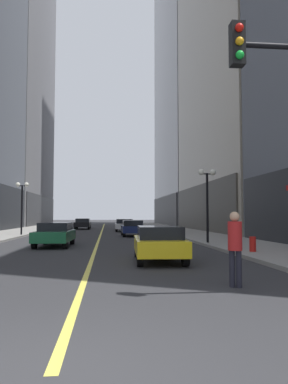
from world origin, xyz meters
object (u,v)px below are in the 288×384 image
Objects in this scene: car_white at (124,225)px; street_lamp_right_mid at (207,189)px; pedestrian_in_red_jacket at (235,243)px; fire_hydrant_right at (253,246)px; street_lamp_left_far at (22,197)px; car_yellow at (159,242)px; car_black at (83,223)px; car_green at (55,233)px; car_navy at (132,227)px.

street_lamp_right_mid is at bearing -77.65° from car_white.
pedestrian_in_red_jacket is 12.85m from street_lamp_right_mid.
street_lamp_left_far is at bearing 130.62° from fire_hydrant_right.
car_black is at bearing 98.62° from car_yellow.
car_green is 2.43× the size of pedestrian_in_red_jacket.
car_navy is 5.03× the size of fire_hydrant_right.
car_yellow is 8.70m from car_green.
pedestrian_in_red_jacket reaches higher than car_black.
car_yellow is 5.24× the size of fire_hydrant_right.
car_black is at bearing 123.61° from car_white.
car_yellow is at bearing -81.38° from car_black.
car_green reaches higher than fire_hydrant_right.
street_lamp_right_mid reaches higher than car_yellow.
car_white is 8.73m from car_black.
car_black is 1.00× the size of street_lamp_right_mid.
street_lamp_right_mid is (3.74, -9.58, 2.54)m from car_navy.
street_lamp_right_mid reaches higher than car_navy.
car_navy is 2.21× the size of pedestrian_in_red_jacket.
car_yellow and car_black have the same top height.
car_yellow is 1.04× the size of car_navy.
car_white reaches higher than fire_hydrant_right.
pedestrian_in_red_jacket reaches higher than fire_hydrant_right.
fire_hydrant_right is (0.50, -5.45, -2.86)m from street_lamp_right_mid.
street_lamp_left_far is at bearing 176.98° from car_navy.
street_lamp_right_mid is at bearing 61.98° from car_yellow.
car_white is 0.93× the size of street_lamp_left_far.
car_yellow and car_white have the same top height.
pedestrian_in_red_jacket is 0.41× the size of street_lamp_right_mid.
car_yellow is 4.74m from fire_hydrant_right.
street_lamp_right_mid is (3.87, 7.27, 2.54)m from car_yellow.
fire_hydrant_right is at bearing 22.58° from car_yellow.
car_navy is at bearing -72.34° from car_black.
car_navy is 9.42m from street_lamp_left_far.
car_green and car_black have the same top height.
street_lamp_left_far is 1.00× the size of street_lamp_right_mid.
car_green is at bearing 115.84° from pedestrian_in_red_jacket.
car_white is 30.77m from pedestrian_in_red_jacket.
car_navy is at bearing 92.64° from pedestrian_in_red_jacket.
pedestrian_in_red_jacket is at bearing -77.39° from car_yellow.
fire_hydrant_right is (3.23, 6.91, -0.67)m from pedestrian_in_red_jacket.
street_lamp_right_mid reaches higher than pedestrian_in_red_jacket.
car_white is 0.93× the size of street_lamp_right_mid.
car_navy is 10.59m from street_lamp_right_mid.
car_green is (-4.83, 7.23, 0.00)m from car_yellow.
car_green is 1.07× the size of car_white.
street_lamp_right_mid reaches higher than car_white.
car_white is 5.15× the size of fire_hydrant_right.
street_lamp_left_far is 20.63m from fire_hydrant_right.
fire_hydrant_right is (4.24, -15.03, -0.32)m from car_navy.
car_green is at bearing -179.77° from street_lamp_right_mid.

